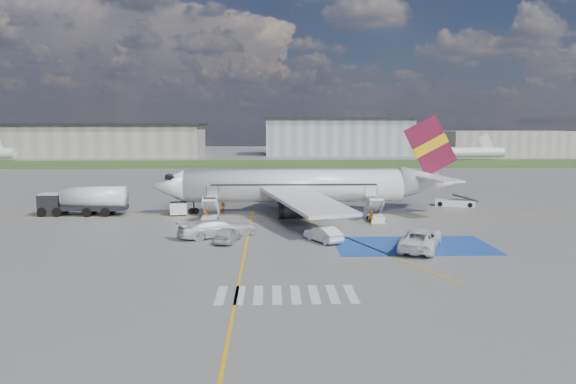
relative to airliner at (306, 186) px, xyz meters
name	(u,v)px	position (x,y,z in m)	size (l,w,h in m)	color
ground	(299,237)	(-1.51, -14.00, -3.39)	(400.00, 400.00, 0.00)	#60605E
grass_strip	(281,164)	(-1.51, 81.00, -3.39)	(400.00, 30.00, 0.01)	#2D4C1E
taxiway_line_main	(294,216)	(-1.51, -2.00, -3.39)	(120.00, 0.20, 0.01)	gold
taxiway_line_cross	(243,264)	(-6.51, -24.00, -3.39)	(0.20, 60.00, 0.01)	gold
taxiway_line_diag	(294,216)	(-1.51, -2.00, -3.39)	(0.20, 60.00, 0.01)	gold
staging_box	(413,246)	(8.49, -18.00, -3.39)	(14.00, 8.00, 0.01)	#194496
crosswalk	(286,295)	(-3.31, -32.00, -3.39)	(9.00, 4.00, 0.01)	silver
terminal_west	(108,141)	(-56.51, 116.00, 1.61)	(60.00, 22.00, 10.00)	gray
terminal_centre	(338,137)	(18.49, 121.00, 2.61)	(48.00, 18.00, 12.00)	gray
terminal_east	(508,143)	(73.49, 114.00, 0.61)	(40.00, 16.00, 8.00)	gray
airliner	(306,186)	(0.00, 0.00, 0.00)	(36.81, 32.95, 11.92)	silver
airstairs_fwd	(210,216)	(-11.01, -5.30, -2.77)	(1.90, 5.20, 3.60)	silver
airstairs_aft	(375,215)	(7.49, -5.30, -2.77)	(1.90, 5.20, 3.60)	silver
fuel_tanker	(84,203)	(-26.43, -0.34, -1.94)	(10.21, 3.25, 3.44)	black
gpu_cart	(178,209)	(-15.23, -0.86, -2.66)	(2.17, 1.64, 1.62)	silver
belt_loader	(455,203)	(20.10, 5.43, -2.99)	(5.61, 3.21, 1.62)	silver
car_silver_a	(227,235)	(-8.26, -16.08, -2.68)	(1.69, 4.20, 1.43)	#A8AAAF
car_silver_b	(323,234)	(0.59, -16.11, -2.66)	(1.55, 4.46, 1.47)	silver
van_white_a	(421,235)	(8.87, -19.19, -2.19)	(2.96, 6.42, 2.41)	white
van_white_b	(217,225)	(-9.41, -13.54, -2.25)	(2.36, 5.81, 2.28)	silver
crew_fwd	(206,212)	(-11.67, -3.76, -2.52)	(0.64, 0.42, 1.75)	orange
crew_nose	(223,207)	(-10.06, 0.33, -2.57)	(0.80, 0.62, 1.64)	#E15E0B
crew_aft	(371,217)	(6.64, -7.45, -2.63)	(0.90, 0.37, 1.53)	orange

